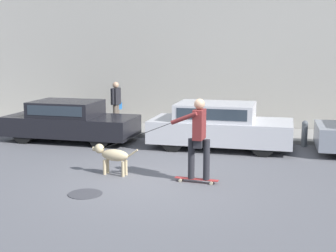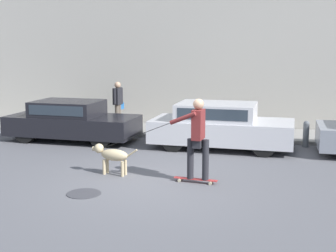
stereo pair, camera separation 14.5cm
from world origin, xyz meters
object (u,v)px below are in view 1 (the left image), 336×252
parked_car_0 (70,121)px  parked_car_1 (220,126)px  pedestrian_with_bag (116,102)px  dog (112,155)px  fire_hydrant (305,133)px  skateboarder (198,135)px

parked_car_0 → parked_car_1: size_ratio=1.00×
parked_car_0 → pedestrian_with_bag: 2.27m
dog → fire_hydrant: 5.95m
parked_car_0 → skateboarder: skateboarder is taller
parked_car_1 → pedestrian_with_bag: (-3.80, 2.11, 0.34)m
parked_car_1 → fire_hydrant: size_ratio=5.24×
parked_car_0 → fire_hydrant: bearing=7.7°
pedestrian_with_bag → parked_car_0: bearing=-102.3°
parked_car_1 → skateboarder: skateboarder is taller
dog → fire_hydrant: fire_hydrant is taller
parked_car_0 → parked_car_1: bearing=1.6°
dog → fire_hydrant: (4.36, 4.05, -0.05)m
skateboarder → fire_hydrant: 4.91m
pedestrian_with_bag → fire_hydrant: size_ratio=2.04×
dog → parked_car_1: bearing=-112.3°
skateboarder → pedestrian_with_bag: 6.78m
parked_car_0 → pedestrian_with_bag: bearing=72.4°
parked_car_1 → fire_hydrant: (2.36, 0.73, -0.23)m
fire_hydrant → parked_car_0: bearing=-173.9°
parked_car_1 → skateboarder: (-0.03, -3.51, 0.40)m
skateboarder → dog: bearing=-0.7°
skateboarder → pedestrian_with_bag: size_ratio=1.78×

